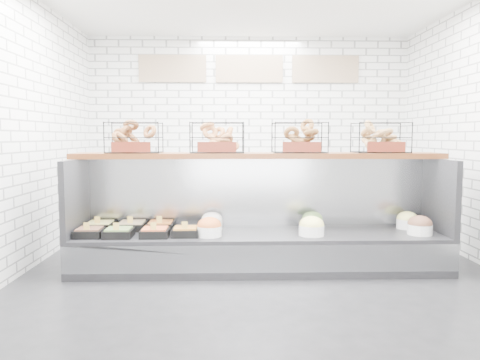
{
  "coord_description": "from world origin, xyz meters",
  "views": [
    {
      "loc": [
        -0.35,
        -4.72,
        1.44
      ],
      "look_at": [
        -0.21,
        0.45,
        0.96
      ],
      "focal_mm": 35.0,
      "sensor_mm": 36.0,
      "label": 1
    }
  ],
  "objects": [
    {
      "name": "display_case",
      "position": [
        -0.01,
        0.34,
        0.33
      ],
      "size": [
        4.0,
        0.9,
        1.2
      ],
      "color": "black",
      "rests_on": "ground"
    },
    {
      "name": "bagel_shelf",
      "position": [
        -0.0,
        0.52,
        1.38
      ],
      "size": [
        4.1,
        0.5,
        0.4
      ],
      "color": "#4D2510",
      "rests_on": "display_case"
    },
    {
      "name": "room_shell",
      "position": [
        0.0,
        0.6,
        2.06
      ],
      "size": [
        5.02,
        5.51,
        3.01
      ],
      "color": "white",
      "rests_on": "ground"
    },
    {
      "name": "prep_counter",
      "position": [
        -0.01,
        2.43,
        0.47
      ],
      "size": [
        4.0,
        0.6,
        1.2
      ],
      "color": "#93969B",
      "rests_on": "ground"
    },
    {
      "name": "ground",
      "position": [
        0.0,
        0.0,
        0.0
      ],
      "size": [
        5.5,
        5.5,
        0.0
      ],
      "primitive_type": "plane",
      "color": "black",
      "rests_on": "ground"
    }
  ]
}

